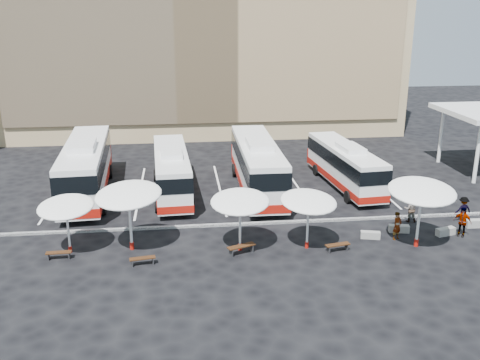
{
  "coord_description": "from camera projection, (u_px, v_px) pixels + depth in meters",
  "views": [
    {
      "loc": [
        -2.88,
        -30.62,
        13.07
      ],
      "look_at": [
        1.0,
        3.0,
        2.2
      ],
      "focal_mm": 40.0,
      "sensor_mm": 36.0,
      "label": 1
    }
  ],
  "objects": [
    {
      "name": "conc_bench_3",
      "position": [
        476.0,
        223.0,
        33.47
      ],
      "size": [
        1.32,
        0.47,
        0.49
      ],
      "primitive_type": "cube",
      "rotation": [
        0.0,
        0.0,
        -0.03
      ],
      "color": "gray",
      "rests_on": "ground"
    },
    {
      "name": "sunshade_1",
      "position": [
        128.0,
        195.0,
        29.45
      ],
      "size": [
        4.79,
        4.82,
        3.84
      ],
      "rotation": [
        0.0,
        0.0,
        -0.38
      ],
      "color": "white",
      "rests_on": "ground"
    },
    {
      "name": "sunshade_4",
      "position": [
        422.0,
        192.0,
        29.82
      ],
      "size": [
        4.05,
        4.09,
        3.93
      ],
      "rotation": [
        0.0,
        0.0,
        -0.08
      ],
      "color": "white",
      "rests_on": "ground"
    },
    {
      "name": "passenger_3",
      "position": [
        463.0,
        209.0,
        34.11
      ],
      "size": [
        1.14,
        0.72,
        1.68
      ],
      "primitive_type": "imported",
      "rotation": [
        0.0,
        0.0,
        3.23
      ],
      "color": "black",
      "rests_on": "ground"
    },
    {
      "name": "wood_bench_3",
      "position": [
        338.0,
        246.0,
        30.09
      ],
      "size": [
        1.48,
        0.66,
        0.44
      ],
      "rotation": [
        0.0,
        0.0,
        0.2
      ],
      "color": "black",
      "rests_on": "ground"
    },
    {
      "name": "conc_bench_1",
      "position": [
        399.0,
        229.0,
        32.7
      ],
      "size": [
        1.27,
        0.64,
        0.45
      ],
      "primitive_type": "cube",
      "rotation": [
        0.0,
        0.0,
        -0.21
      ],
      "color": "gray",
      "rests_on": "ground"
    },
    {
      "name": "bay_lines",
      "position": [
        220.0,
        188.0,
        40.83
      ],
      "size": [
        24.15,
        12.0,
        0.01
      ],
      "color": "white",
      "rests_on": "ground"
    },
    {
      "name": "bus_1",
      "position": [
        171.0,
        170.0,
        39.08
      ],
      "size": [
        3.02,
        11.32,
        3.56
      ],
      "rotation": [
        0.0,
        0.0,
        0.05
      ],
      "color": "white",
      "rests_on": "ground"
    },
    {
      "name": "sunshade_3",
      "position": [
        309.0,
        202.0,
        29.76
      ],
      "size": [
        4.02,
        4.04,
        3.31
      ],
      "rotation": [
        0.0,
        0.0,
        0.32
      ],
      "color": "white",
      "rests_on": "ground"
    },
    {
      "name": "sunshade_0",
      "position": [
        66.0,
        207.0,
        29.24
      ],
      "size": [
        3.45,
        3.48,
        3.2
      ],
      "rotation": [
        0.0,
        0.0,
        -0.14
      ],
      "color": "white",
      "rests_on": "ground"
    },
    {
      "name": "wood_bench_1",
      "position": [
        142.0,
        259.0,
        28.48
      ],
      "size": [
        1.42,
        0.58,
        0.42
      ],
      "rotation": [
        0.0,
        0.0,
        0.16
      ],
      "color": "black",
      "rests_on": "ground"
    },
    {
      "name": "sandstone_building",
      "position": [
        201.0,
        13.0,
        59.55
      ],
      "size": [
        42.0,
        18.25,
        29.6
      ],
      "color": "tan",
      "rests_on": "ground"
    },
    {
      "name": "wood_bench_2",
      "position": [
        241.0,
        247.0,
        29.77
      ],
      "size": [
        1.66,
        1.0,
        0.5
      ],
      "rotation": [
        0.0,
        0.0,
        0.38
      ],
      "color": "black",
      "rests_on": "ground"
    },
    {
      "name": "passenger_1",
      "position": [
        411.0,
        209.0,
        34.16
      ],
      "size": [
        0.96,
        0.83,
        1.7
      ],
      "primitive_type": "imported",
      "rotation": [
        0.0,
        0.0,
        2.89
      ],
      "color": "black",
      "rests_on": "ground"
    },
    {
      "name": "bus_2",
      "position": [
        257.0,
        164.0,
        39.63
      ],
      "size": [
        3.14,
        12.91,
        4.09
      ],
      "rotation": [
        0.0,
        0.0,
        -0.01
      ],
      "color": "white",
      "rests_on": "ground"
    },
    {
      "name": "bus_0",
      "position": [
        86.0,
        166.0,
        38.82
      ],
      "size": [
        3.64,
        13.38,
        4.2
      ],
      "rotation": [
        0.0,
        0.0,
        0.06
      ],
      "color": "white",
      "rests_on": "ground"
    },
    {
      "name": "ground",
      "position": [
        230.0,
        229.0,
        33.27
      ],
      "size": [
        120.0,
        120.0,
        0.0
      ],
      "primitive_type": "plane",
      "color": "black",
      "rests_on": "ground"
    },
    {
      "name": "curb_divider",
      "position": [
        229.0,
        225.0,
        33.72
      ],
      "size": [
        34.0,
        0.25,
        0.15
      ],
      "primitive_type": "cube",
      "color": "black",
      "rests_on": "ground"
    },
    {
      "name": "bus_3",
      "position": [
        345.0,
        164.0,
        40.73
      ],
      "size": [
        3.25,
        11.05,
        3.46
      ],
      "rotation": [
        0.0,
        0.0,
        0.09
      ],
      "color": "white",
      "rests_on": "ground"
    },
    {
      "name": "conc_bench_0",
      "position": [
        370.0,
        235.0,
        31.82
      ],
      "size": [
        1.2,
        0.66,
        0.43
      ],
      "primitive_type": "cube",
      "rotation": [
        0.0,
        0.0,
        -0.26
      ],
      "color": "gray",
      "rests_on": "ground"
    },
    {
      "name": "passenger_0",
      "position": [
        397.0,
        226.0,
        31.53
      ],
      "size": [
        0.74,
        0.65,
        1.71
      ],
      "primitive_type": "imported",
      "rotation": [
        0.0,
        0.0,
        0.49
      ],
      "color": "black",
      "rests_on": "ground"
    },
    {
      "name": "sunshade_2",
      "position": [
        240.0,
        202.0,
        29.46
      ],
      "size": [
        3.91,
        3.95,
        3.43
      ],
      "rotation": [
        0.0,
        0.0,
        -0.22
      ],
      "color": "white",
      "rests_on": "ground"
    },
    {
      "name": "wood_bench_0",
      "position": [
        59.0,
        254.0,
        29.16
      ],
      "size": [
        1.38,
        0.42,
        0.42
      ],
      "rotation": [
        0.0,
        0.0,
        0.04
      ],
      "color": "black",
      "rests_on": "ground"
    },
    {
      "name": "conc_bench_2",
      "position": [
        446.0,
        232.0,
        32.27
      ],
      "size": [
        1.29,
        0.72,
        0.46
      ],
      "primitive_type": "cube",
      "rotation": [
        0.0,
        0.0,
        0.27
      ],
      "color": "gray",
      "rests_on": "ground"
    },
    {
      "name": "passenger_2",
      "position": [
        462.0,
        222.0,
        31.96
      ],
      "size": [
        1.09,
        1.05,
        1.82
      ],
      "primitive_type": "imported",
      "rotation": [
        0.0,
        0.0,
        -0.74
      ],
      "color": "black",
      "rests_on": "ground"
    }
  ]
}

